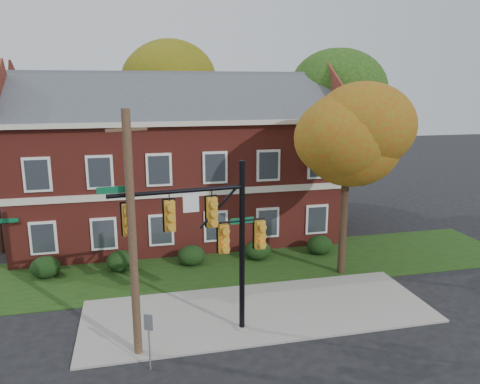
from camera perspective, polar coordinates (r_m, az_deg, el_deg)
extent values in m
plane|color=black|center=(18.78, 3.16, -15.77)|extent=(120.00, 120.00, 0.00)
cube|color=gray|center=(19.61, 2.31, -14.31)|extent=(14.00, 5.00, 0.08)
cube|color=#193811|center=(24.04, -0.90, -9.04)|extent=(30.00, 6.00, 0.04)
cube|color=maroon|center=(28.46, -7.44, 1.64)|extent=(18.00, 8.00, 7.00)
cube|color=beige|center=(27.99, -7.66, 8.93)|extent=(18.80, 8.80, 0.24)
cube|color=beige|center=(24.54, -6.47, -0.14)|extent=(18.00, 0.12, 0.35)
ellipsoid|color=black|center=(24.42, -22.63, -8.46)|extent=(1.40, 1.26, 1.05)
ellipsoid|color=black|center=(24.05, -14.31, -8.16)|extent=(1.40, 1.26, 1.05)
ellipsoid|color=black|center=(24.19, -5.93, -7.69)|extent=(1.40, 1.26, 1.05)
ellipsoid|color=black|center=(24.83, 2.16, -7.08)|extent=(1.40, 1.26, 1.05)
ellipsoid|color=black|center=(25.93, 9.69, -6.38)|extent=(1.40, 1.26, 1.05)
cylinder|color=black|center=(22.88, 12.52, -2.94)|extent=(0.36, 0.36, 5.76)
ellipsoid|color=#AB360E|center=(22.19, 12.97, 6.05)|extent=(4.25, 4.25, 3.60)
ellipsoid|color=#AB360E|center=(22.08, 14.94, 7.47)|extent=(3.50, 3.50, 3.00)
cylinder|color=black|center=(32.36, 12.14, 2.86)|extent=(0.36, 0.36, 7.04)
ellipsoid|color=#16370F|center=(31.91, 12.52, 10.66)|extent=(5.95, 5.95, 5.04)
ellipsoid|color=#16370F|center=(31.82, 14.44, 11.64)|extent=(4.90, 4.90, 4.20)
cylinder|color=black|center=(36.35, -7.19, 4.64)|extent=(0.36, 0.36, 7.68)
ellipsoid|color=#995E0D|center=(35.99, -7.40, 12.22)|extent=(6.46, 6.46, 5.47)
ellipsoid|color=#995E0D|center=(35.53, -5.77, 13.22)|extent=(5.32, 5.32, 4.56)
cylinder|color=gray|center=(18.33, 0.24, -16.26)|extent=(0.52, 0.52, 0.15)
cylinder|color=black|center=(17.01, 0.25, -6.94)|extent=(0.22, 0.22, 6.46)
cylinder|color=black|center=(15.77, -7.66, 0.08)|extent=(4.60, 0.65, 0.15)
cylinder|color=black|center=(16.68, 0.25, -3.51)|extent=(1.66, 0.25, 0.07)
cube|color=orange|center=(15.73, -13.50, -3.32)|extent=(0.43, 0.32, 1.07)
cube|color=orange|center=(15.92, -8.55, -2.91)|extent=(0.43, 0.32, 1.07)
cube|color=orange|center=(16.24, -3.43, -2.47)|extent=(0.43, 0.32, 1.07)
cube|color=silver|center=(15.96, -6.00, -1.26)|extent=(0.55, 0.10, 0.69)
cube|color=#0B5833|center=(15.45, -15.40, 0.23)|extent=(0.92, 0.14, 0.22)
cube|color=orange|center=(16.65, -2.00, -5.71)|extent=(0.43, 0.32, 1.07)
cube|color=orange|center=(17.10, 2.44, -5.22)|extent=(0.43, 0.32, 1.07)
cube|color=#0B5833|center=(16.68, 0.25, -3.51)|extent=(0.88, 0.13, 0.21)
cylinder|color=#44311F|center=(15.57, -12.99, -5.57)|extent=(0.35, 0.35, 8.32)
cube|color=#44311F|center=(14.85, -13.67, 7.40)|extent=(1.26, 0.49, 0.09)
cylinder|color=slate|center=(15.96, -11.00, -17.57)|extent=(0.07, 0.07, 1.94)
cube|color=slate|center=(15.62, -11.12, -15.34)|extent=(0.27, 0.14, 0.55)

